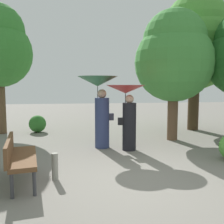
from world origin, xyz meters
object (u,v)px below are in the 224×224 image
at_px(person_left, 100,98).
at_px(person_right, 127,105).
at_px(path_marker_post, 55,167).
at_px(park_bench, 19,155).
at_px(tree_mid_right, 174,56).
at_px(tree_far_back, 196,42).

height_order(person_left, person_right, person_left).
distance_m(person_right, path_marker_post, 2.84).
height_order(park_bench, path_marker_post, park_bench).
bearing_deg(tree_mid_right, person_right, -147.50).
bearing_deg(path_marker_post, person_right, 48.00).
xyz_separation_m(person_right, tree_mid_right, (1.73, 1.10, 1.46)).
bearing_deg(path_marker_post, person_left, 65.67).
relative_size(person_right, park_bench, 1.14).
distance_m(park_bench, tree_mid_right, 5.64).
distance_m(person_right, park_bench, 3.24).
height_order(person_right, tree_far_back, tree_far_back).
relative_size(person_left, person_right, 1.14).
bearing_deg(person_right, park_bench, 125.84).
relative_size(park_bench, path_marker_post, 3.05).
bearing_deg(person_left, path_marker_post, 151.50).
relative_size(person_right, path_marker_post, 3.48).
relative_size(person_left, tree_mid_right, 0.49).
distance_m(person_left, tree_mid_right, 2.86).
distance_m(person_left, tree_far_back, 5.06).
relative_size(person_left, tree_far_back, 0.39).
bearing_deg(path_marker_post, tree_mid_right, 41.26).
bearing_deg(tree_far_back, path_marker_post, -136.52).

